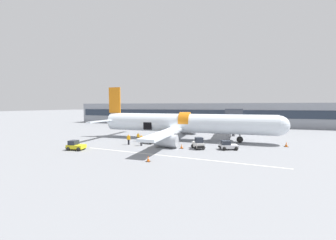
{
  "coord_description": "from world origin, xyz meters",
  "views": [
    {
      "loc": [
        10.65,
        -35.7,
        6.5
      ],
      "look_at": [
        -1.09,
        0.33,
        3.86
      ],
      "focal_mm": 22.0,
      "sensor_mm": 36.0,
      "label": 1
    }
  ],
  "objects_px": {
    "baggage_tug_lead": "(198,144)",
    "baggage_tug_rear": "(75,146)",
    "baggage_tug_mid": "(228,146)",
    "baggage_cart_loading": "(150,140)",
    "ground_crew_driver": "(141,140)",
    "suitcase_on_tarmac_upright": "(163,141)",
    "ground_crew_loader_b": "(129,139)",
    "ground_crew_loader_a": "(138,137)",
    "airplane": "(183,124)"
  },
  "relations": [
    {
      "from": "baggage_tug_mid",
      "to": "suitcase_on_tarmac_upright",
      "type": "relative_size",
      "value": 3.58
    },
    {
      "from": "ground_crew_loader_b",
      "to": "ground_crew_driver",
      "type": "bearing_deg",
      "value": -3.76
    },
    {
      "from": "baggage_tug_mid",
      "to": "ground_crew_driver",
      "type": "xyz_separation_m",
      "value": [
        -13.52,
        -1.26,
        0.38
      ]
    },
    {
      "from": "ground_crew_loader_a",
      "to": "ground_crew_driver",
      "type": "bearing_deg",
      "value": -57.03
    },
    {
      "from": "ground_crew_loader_b",
      "to": "ground_crew_loader_a",
      "type": "bearing_deg",
      "value": 88.64
    },
    {
      "from": "airplane",
      "to": "suitcase_on_tarmac_upright",
      "type": "relative_size",
      "value": 42.52
    },
    {
      "from": "airplane",
      "to": "ground_crew_loader_b",
      "type": "xyz_separation_m",
      "value": [
        -7.4,
        -7.67,
        -2.16
      ]
    },
    {
      "from": "ground_crew_loader_b",
      "to": "baggage_cart_loading",
      "type": "bearing_deg",
      "value": 37.87
    },
    {
      "from": "baggage_cart_loading",
      "to": "ground_crew_driver",
      "type": "height_order",
      "value": "ground_crew_driver"
    },
    {
      "from": "baggage_cart_loading",
      "to": "ground_crew_driver",
      "type": "relative_size",
      "value": 1.9
    },
    {
      "from": "baggage_cart_loading",
      "to": "suitcase_on_tarmac_upright",
      "type": "distance_m",
      "value": 2.23
    },
    {
      "from": "ground_crew_loader_a",
      "to": "suitcase_on_tarmac_upright",
      "type": "bearing_deg",
      "value": -3.3
    },
    {
      "from": "ground_crew_loader_b",
      "to": "ground_crew_driver",
      "type": "distance_m",
      "value": 2.41
    },
    {
      "from": "baggage_tug_lead",
      "to": "baggage_tug_rear",
      "type": "relative_size",
      "value": 0.97
    },
    {
      "from": "baggage_cart_loading",
      "to": "suitcase_on_tarmac_upright",
      "type": "height_order",
      "value": "baggage_cart_loading"
    },
    {
      "from": "baggage_tug_rear",
      "to": "ground_crew_loader_a",
      "type": "height_order",
      "value": "ground_crew_loader_a"
    },
    {
      "from": "airplane",
      "to": "ground_crew_loader_a",
      "type": "bearing_deg",
      "value": -149.89
    },
    {
      "from": "baggage_cart_loading",
      "to": "baggage_tug_lead",
      "type": "bearing_deg",
      "value": -12.5
    },
    {
      "from": "airplane",
      "to": "baggage_tug_lead",
      "type": "height_order",
      "value": "airplane"
    },
    {
      "from": "baggage_cart_loading",
      "to": "ground_crew_loader_b",
      "type": "relative_size",
      "value": 1.95
    },
    {
      "from": "ground_crew_driver",
      "to": "baggage_tug_rear",
      "type": "bearing_deg",
      "value": -143.0
    },
    {
      "from": "ground_crew_driver",
      "to": "baggage_cart_loading",
      "type": "bearing_deg",
      "value": 78.92
    },
    {
      "from": "suitcase_on_tarmac_upright",
      "to": "ground_crew_loader_a",
      "type": "bearing_deg",
      "value": 176.7
    },
    {
      "from": "airplane",
      "to": "baggage_cart_loading",
      "type": "relative_size",
      "value": 10.32
    },
    {
      "from": "baggage_tug_lead",
      "to": "ground_crew_loader_b",
      "type": "xyz_separation_m",
      "value": [
        -11.64,
        -0.29,
        0.21
      ]
    },
    {
      "from": "baggage_tug_lead",
      "to": "ground_crew_loader_b",
      "type": "height_order",
      "value": "baggage_tug_lead"
    },
    {
      "from": "airplane",
      "to": "ground_crew_loader_b",
      "type": "relative_size",
      "value": 20.16
    },
    {
      "from": "ground_crew_loader_b",
      "to": "suitcase_on_tarmac_upright",
      "type": "bearing_deg",
      "value": 32.68
    },
    {
      "from": "baggage_tug_lead",
      "to": "ground_crew_loader_a",
      "type": "height_order",
      "value": "baggage_tug_lead"
    },
    {
      "from": "baggage_cart_loading",
      "to": "ground_crew_loader_a",
      "type": "bearing_deg",
      "value": 156.92
    },
    {
      "from": "baggage_tug_lead",
      "to": "airplane",
      "type": "bearing_deg",
      "value": 119.93
    },
    {
      "from": "baggage_tug_rear",
      "to": "suitcase_on_tarmac_upright",
      "type": "distance_m",
      "value": 13.87
    },
    {
      "from": "baggage_tug_lead",
      "to": "suitcase_on_tarmac_upright",
      "type": "relative_size",
      "value": 3.16
    },
    {
      "from": "baggage_tug_lead",
      "to": "ground_crew_driver",
      "type": "distance_m",
      "value": 9.25
    },
    {
      "from": "baggage_tug_rear",
      "to": "suitcase_on_tarmac_upright",
      "type": "bearing_deg",
      "value": 41.7
    },
    {
      "from": "baggage_tug_lead",
      "to": "baggage_cart_loading",
      "type": "distance_m",
      "value": 8.98
    },
    {
      "from": "airplane",
      "to": "baggage_tug_rear",
      "type": "xyz_separation_m",
      "value": [
        -12.84,
        -13.74,
        -2.49
      ]
    },
    {
      "from": "baggage_tug_rear",
      "to": "ground_crew_loader_a",
      "type": "xyz_separation_m",
      "value": [
        5.53,
        9.5,
        0.21
      ]
    },
    {
      "from": "airplane",
      "to": "baggage_cart_loading",
      "type": "xyz_separation_m",
      "value": [
        -4.52,
        -5.43,
        -2.56
      ]
    },
    {
      "from": "baggage_tug_lead",
      "to": "baggage_tug_mid",
      "type": "relative_size",
      "value": 0.88
    },
    {
      "from": "airplane",
      "to": "suitcase_on_tarmac_upright",
      "type": "height_order",
      "value": "airplane"
    },
    {
      "from": "airplane",
      "to": "suitcase_on_tarmac_upright",
      "type": "distance_m",
      "value": 5.83
    },
    {
      "from": "baggage_tug_mid",
      "to": "baggage_tug_rear",
      "type": "distance_m",
      "value": 22.54
    },
    {
      "from": "baggage_cart_loading",
      "to": "baggage_tug_rear",
      "type": "bearing_deg",
      "value": -135.03
    },
    {
      "from": "airplane",
      "to": "baggage_cart_loading",
      "type": "distance_m",
      "value": 7.52
    },
    {
      "from": "baggage_tug_lead",
      "to": "baggage_tug_rear",
      "type": "bearing_deg",
      "value": -159.56
    },
    {
      "from": "baggage_tug_mid",
      "to": "baggage_tug_rear",
      "type": "xyz_separation_m",
      "value": [
        -21.37,
        -7.18,
        0.02
      ]
    },
    {
      "from": "ground_crew_driver",
      "to": "suitcase_on_tarmac_upright",
      "type": "bearing_deg",
      "value": 52.89
    },
    {
      "from": "baggage_tug_mid",
      "to": "ground_crew_driver",
      "type": "bearing_deg",
      "value": -174.68
    },
    {
      "from": "baggage_cart_loading",
      "to": "ground_crew_loader_a",
      "type": "relative_size",
      "value": 2.23
    }
  ]
}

